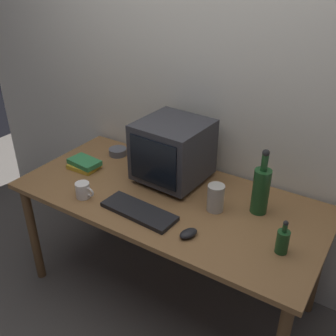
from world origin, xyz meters
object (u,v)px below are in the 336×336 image
at_px(crt_monitor, 173,151).
at_px(mug, 83,190).
at_px(bottle_tall, 261,189).
at_px(book_stack, 84,164).
at_px(metal_canister, 216,198).
at_px(cd_spindle, 118,152).
at_px(computer_mouse, 188,233).
at_px(bottle_short, 283,241).
at_px(keyboard, 139,211).

xyz_separation_m(crt_monitor, mug, (-0.32, -0.44, -0.15)).
distance_m(bottle_tall, book_stack, 1.12).
height_order(bottle_tall, mug, bottle_tall).
bearing_deg(metal_canister, bottle_tall, 28.78).
height_order(bottle_tall, cd_spindle, bottle_tall).
relative_size(crt_monitor, bottle_tall, 1.10).
relative_size(computer_mouse, metal_canister, 0.67).
relative_size(bottle_short, mug, 1.47).
bearing_deg(bottle_short, crt_monitor, 159.74).
xyz_separation_m(bottle_tall, book_stack, (-1.11, -0.15, -0.11)).
bearing_deg(metal_canister, bottle_short, -18.60).
distance_m(book_stack, cd_spindle, 0.27).
relative_size(keyboard, cd_spindle, 3.50).
bearing_deg(book_stack, mug, -47.34).
distance_m(computer_mouse, bottle_tall, 0.45).
distance_m(keyboard, computer_mouse, 0.32).
height_order(book_stack, metal_canister, metal_canister).
xyz_separation_m(bottle_short, cd_spindle, (-1.25, 0.36, -0.04)).
relative_size(keyboard, computer_mouse, 4.20).
xyz_separation_m(crt_monitor, book_stack, (-0.55, -0.19, -0.16)).
relative_size(crt_monitor, metal_canister, 2.71).
distance_m(keyboard, mug, 0.36).
bearing_deg(computer_mouse, book_stack, -174.75).
bearing_deg(mug, book_stack, 132.66).
relative_size(book_stack, metal_canister, 1.41).
distance_m(mug, cd_spindle, 0.54).
bearing_deg(computer_mouse, keyboard, -164.88).
height_order(computer_mouse, mug, mug).
relative_size(computer_mouse, book_stack, 0.47).
distance_m(computer_mouse, mug, 0.67).
bearing_deg(mug, cd_spindle, 108.28).
bearing_deg(computer_mouse, crt_monitor, 149.79).
bearing_deg(crt_monitor, computer_mouse, -49.92).
relative_size(keyboard, metal_canister, 2.80).
bearing_deg(crt_monitor, cd_spindle, 171.10).
distance_m(computer_mouse, book_stack, 0.93).
distance_m(bottle_short, mug, 1.09).
distance_m(computer_mouse, cd_spindle, 0.97).
xyz_separation_m(computer_mouse, mug, (-0.67, -0.02, 0.03)).
bearing_deg(mug, metal_canister, 23.22).
xyz_separation_m(cd_spindle, metal_canister, (0.84, -0.22, 0.05)).
relative_size(bottle_short, metal_canister, 1.17).
distance_m(keyboard, book_stack, 0.62).
relative_size(bottle_tall, mug, 3.06).
xyz_separation_m(computer_mouse, bottle_tall, (0.21, 0.38, 0.12)).
height_order(crt_monitor, metal_canister, crt_monitor).
height_order(keyboard, metal_canister, metal_canister).
relative_size(crt_monitor, cd_spindle, 3.38).
distance_m(crt_monitor, metal_canister, 0.40).
bearing_deg(keyboard, computer_mouse, -1.08).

